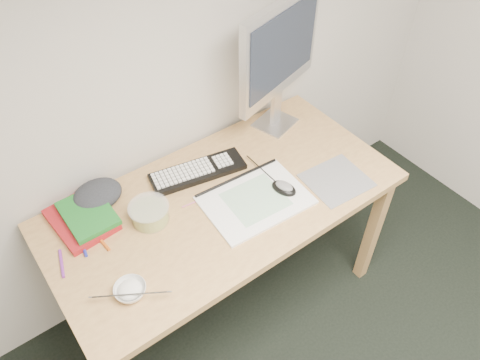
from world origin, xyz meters
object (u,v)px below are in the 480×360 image
(sketchpad, at_px, (256,200))
(rice_bowl, at_px, (130,290))
(keyboard, at_px, (198,171))
(monitor, at_px, (280,52))
(desk, at_px, (224,211))

(sketchpad, height_order, rice_bowl, rice_bowl)
(sketchpad, distance_m, rice_bowl, 0.59)
(sketchpad, relative_size, rice_bowl, 3.73)
(keyboard, relative_size, monitor, 0.67)
(desk, height_order, monitor, monitor)
(desk, bearing_deg, monitor, 27.52)
(rice_bowl, bearing_deg, keyboard, 35.24)
(monitor, relative_size, rice_bowl, 5.49)
(keyboard, bearing_deg, rice_bowl, -133.59)
(keyboard, xyz_separation_m, rice_bowl, (-0.49, -0.34, 0.01))
(desk, bearing_deg, keyboard, 91.79)
(monitor, xyz_separation_m, rice_bowl, (-0.95, -0.41, -0.35))
(desk, height_order, sketchpad, sketchpad)
(desk, relative_size, rice_bowl, 12.99)
(sketchpad, xyz_separation_m, monitor, (0.37, 0.33, 0.36))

